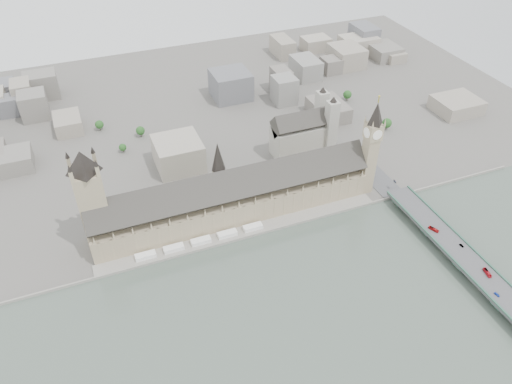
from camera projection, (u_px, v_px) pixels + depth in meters
name	position (u px, v px, depth m)	size (l,w,h in m)	color
ground	(240.00, 228.00, 466.08)	(900.00, 900.00, 0.00)	#595651
river_thames	(322.00, 378.00, 345.73)	(600.00, 600.00, 0.00)	#49564A
embankment_wall	(246.00, 237.00, 454.21)	(600.00, 1.50, 3.00)	gray
river_terrace	(243.00, 233.00, 459.99)	(270.00, 15.00, 2.00)	gray
terrace_tents	(201.00, 241.00, 446.93)	(118.00, 7.00, 4.00)	white
palace_of_westminster	(232.00, 197.00, 466.38)	(265.00, 40.73, 55.44)	gray
elizabeth_tower	(372.00, 142.00, 475.80)	(17.00, 17.00, 107.50)	gray
victoria_tower	(91.00, 196.00, 415.55)	(30.00, 30.00, 100.00)	gray
central_tower	(218.00, 165.00, 446.25)	(13.00, 13.00, 48.00)	tan
westminster_bridge	(443.00, 240.00, 445.91)	(25.00, 325.00, 10.25)	#474749
bridge_parapets	(480.00, 270.00, 409.92)	(25.00, 235.00, 1.15)	#345F4D
westminster_abbey	(304.00, 133.00, 551.90)	(68.00, 36.00, 64.00)	#A6A295
city_skyline_inland	(173.00, 96.00, 633.01)	(720.00, 360.00, 38.00)	gray
park_trees	(210.00, 188.00, 502.31)	(110.00, 30.00, 15.00)	#1B4A1A
red_bus_north	(434.00, 229.00, 447.89)	(2.27, 9.68, 2.70)	red
red_bus_south	(487.00, 273.00, 406.84)	(2.37, 10.13, 2.82)	red
car_blue	(497.00, 294.00, 389.73)	(1.91, 4.74, 1.62)	#1B3CB0
car_silver	(462.00, 245.00, 432.51)	(1.47, 4.23, 1.39)	gray
car_approach	(395.00, 181.00, 504.85)	(1.96, 4.83, 1.40)	gray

